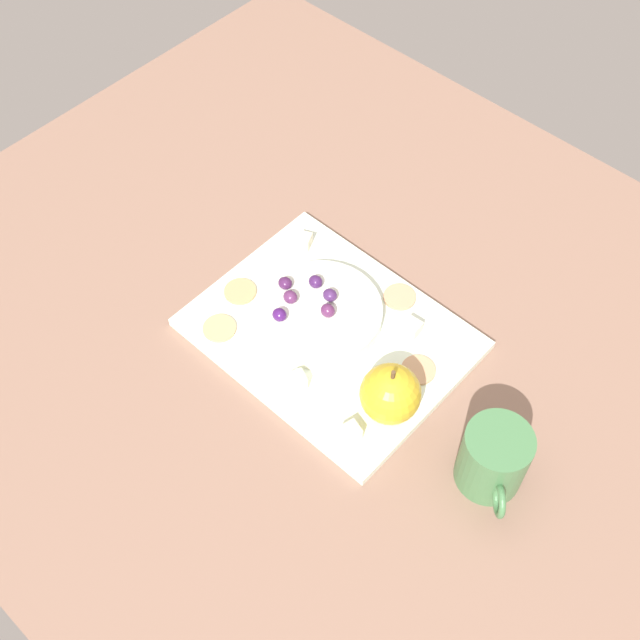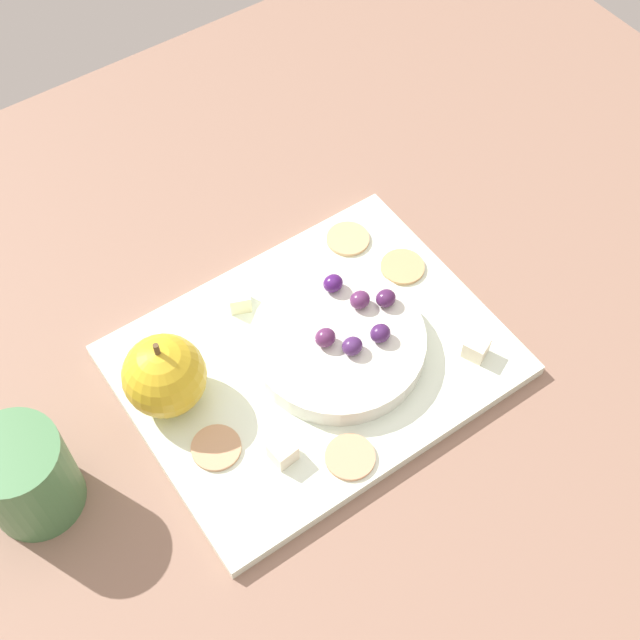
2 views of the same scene
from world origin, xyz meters
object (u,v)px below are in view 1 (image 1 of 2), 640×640
(serving_dish, at_px, (320,313))
(cracker_3, at_px, (220,328))
(cheese_cube_1, at_px, (304,241))
(grape_5, at_px, (285,283))
(cracker_2, at_px, (402,299))
(grape_3, at_px, (290,297))
(cheese_cube_3, at_px, (297,381))
(cheese_cube_0, at_px, (351,433))
(cracker_1, at_px, (418,370))
(cheese_cube_2, at_px, (412,328))
(grape_4, at_px, (316,282))
(grape_0, at_px, (330,295))
(cup, at_px, (494,459))
(grape_2, at_px, (328,311))
(cracker_0, at_px, (240,291))
(platter, at_px, (330,334))
(grape_1, at_px, (280,315))
(apple_whole, at_px, (390,394))

(serving_dish, distance_m, cracker_3, 0.13)
(cheese_cube_1, relative_size, grape_5, 1.05)
(cracker_2, xyz_separation_m, cracker_3, (0.15, 0.20, 0.00))
(grape_3, bearing_deg, cheese_cube_1, -55.24)
(cheese_cube_3, relative_size, cracker_2, 0.46)
(cheese_cube_0, height_order, grape_3, grape_3)
(cracker_1, bearing_deg, cheese_cube_2, -42.57)
(cracker_2, bearing_deg, grape_4, 39.26)
(cheese_cube_0, relative_size, grape_5, 1.05)
(cheese_cube_1, distance_m, cheese_cube_2, 0.21)
(cracker_1, relative_size, grape_0, 2.26)
(cheese_cube_0, relative_size, cheese_cube_3, 1.00)
(cracker_2, bearing_deg, cracker_1, 139.70)
(cup, bearing_deg, cracker_2, -28.39)
(cheese_cube_2, relative_size, grape_2, 1.05)
(cheese_cube_2, bearing_deg, grape_5, 23.04)
(cracker_0, height_order, cup, cup)
(grape_2, bearing_deg, platter, 150.21)
(cracker_3, distance_m, grape_5, 0.11)
(grape_1, bearing_deg, grape_0, -111.43)
(platter, relative_size, apple_whole, 4.57)
(platter, distance_m, cheese_cube_0, 0.16)
(platter, distance_m, cheese_cube_3, 0.09)
(grape_5, bearing_deg, grape_0, -156.13)
(cracker_2, height_order, grape_4, grape_4)
(grape_2, height_order, grape_5, grape_2)
(cracker_2, bearing_deg, cracker_3, 53.89)
(platter, xyz_separation_m, grape_0, (0.02, -0.03, 0.04))
(cup, bearing_deg, serving_dish, -5.64)
(cheese_cube_1, xyz_separation_m, cheese_cube_2, (-0.21, 0.01, 0.00))
(platter, distance_m, grape_4, 0.07)
(serving_dish, distance_m, grape_1, 0.06)
(cheese_cube_0, bearing_deg, cheese_cube_3, -5.27)
(cheese_cube_2, height_order, cheese_cube_3, same)
(cracker_2, height_order, cup, cup)
(cracker_3, height_order, grape_2, grape_2)
(grape_1, relative_size, cup, 0.21)
(cheese_cube_3, bearing_deg, grape_5, -40.05)
(cracker_3, xyz_separation_m, cup, (-0.38, -0.07, 0.03))
(apple_whole, xyz_separation_m, cracker_2, (0.10, -0.14, -0.04))
(cheese_cube_3, bearing_deg, cheese_cube_2, -108.95)
(cheese_cube_1, height_order, grape_1, grape_1)
(cracker_3, bearing_deg, cheese_cube_3, -176.98)
(cheese_cube_3, distance_m, grape_2, 0.10)
(grape_1, bearing_deg, serving_dish, -120.26)
(cracker_3, bearing_deg, cracker_1, -151.55)
(cracker_2, distance_m, grape_2, 0.11)
(cracker_0, height_order, cracker_1, same)
(grape_1, bearing_deg, cup, -176.73)
(grape_1, bearing_deg, grape_3, -72.42)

